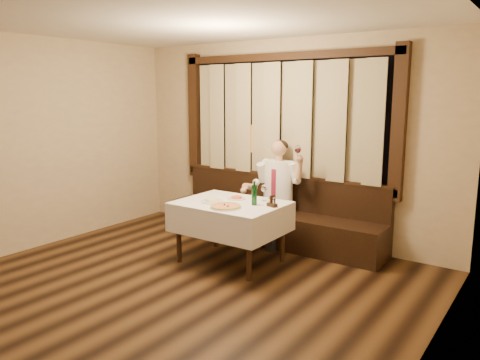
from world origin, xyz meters
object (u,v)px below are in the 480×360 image
Objects in this scene: banquette at (273,219)px; dining_table at (231,211)px; seated_man at (276,185)px; green_bottle at (254,195)px; pasta_cream at (212,199)px; cruet_caddy at (272,203)px; pasta_red at (237,197)px; pizza at (226,206)px.

dining_table is at bearing -90.00° from banquette.
banquette is 0.54m from seated_man.
green_bottle is 0.20× the size of seated_man.
pasta_cream is at bearing -161.19° from green_bottle.
cruet_caddy is (0.71, 0.22, 0.01)m from pasta_cream.
pizza is at bearing -70.21° from pasta_red.
dining_table is at bearing -172.01° from green_bottle.
cruet_caddy is 0.10× the size of seated_man.
pizza is 0.34m from pasta_cream.
pasta_red is at bearing 158.81° from green_bottle.
cruet_caddy is at bearing 17.07° from pasta_cream.
pasta_cream is (-0.31, 0.14, 0.02)m from pizza.
green_bottle reaches higher than dining_table.
pasta_red is 1.70× the size of cruet_caddy.
seated_man is (-0.44, 0.84, 0.03)m from cruet_caddy.
pizza is 1.57× the size of pasta_red.
cruet_caddy is at bearing -8.75° from pasta_red.
cruet_caddy is at bearing 10.02° from dining_table.
banquette is at bearing 90.00° from dining_table.
cruet_caddy is at bearing 12.93° from green_bottle.
green_bottle is at bearing 18.81° from pasta_cream.
pasta_cream is 1.09m from seated_man.
pizza is 1.27× the size of green_bottle.
seated_man is at bearing 91.56° from pizza.
seated_man is (-0.23, 0.89, -0.05)m from green_bottle.
green_bottle is 0.23m from cruet_caddy.
pasta_cream is at bearing -104.44° from seated_man.
dining_table is 4.59× the size of pasta_cream.
seated_man reaches higher than pasta_cream.
pasta_cream is 2.00× the size of cruet_caddy.
cruet_caddy reaches higher than dining_table.
pizza is at bearing -65.42° from dining_table.
banquette reaches higher than pizza.
seated_man is (-0.03, 1.20, 0.06)m from pizza.
cruet_caddy reaches higher than pizza.
pasta_red is at bearing 64.67° from pasta_cream.
dining_table is 0.27m from pasta_cream.
cruet_caddy reaches higher than pasta_red.
pizza is 0.47m from pasta_red.
pasta_cream reaches higher than dining_table.
banquette is at bearing 80.86° from pasta_cream.
pasta_cream is at bearing -115.33° from pasta_red.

